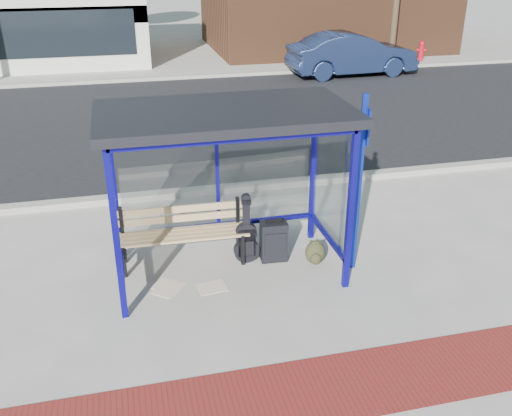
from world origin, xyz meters
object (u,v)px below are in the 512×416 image
object	(u,v)px
parked_car	(352,54)
bench	(182,230)
fire_hydrant	(421,50)
backpack	(315,253)
suitcase	(274,241)
guitar_bag	(246,239)

from	to	relation	value
parked_car	bench	bearing A→B (deg)	145.18
fire_hydrant	backpack	bearing A→B (deg)	-123.43
bench	suitcase	distance (m)	1.37
suitcase	fire_hydrant	xyz separation A→B (m)	(9.94, 13.95, 0.12)
backpack	guitar_bag	bearing A→B (deg)	175.97
bench	suitcase	world-z (taller)	bench
bench	parked_car	bearing A→B (deg)	59.41
backpack	fire_hydrant	xyz separation A→B (m)	(9.37, 14.19, 0.27)
guitar_bag	fire_hydrant	bearing A→B (deg)	56.93
guitar_bag	suitcase	xyz separation A→B (m)	(0.40, -0.06, -0.06)
suitcase	parked_car	distance (m)	13.59
bench	guitar_bag	bearing A→B (deg)	-12.19
guitar_bag	parked_car	bearing A→B (deg)	64.92
bench	suitcase	xyz separation A→B (m)	(1.32, -0.29, -0.20)
bench	backpack	size ratio (longest dim) A/B	5.44
bench	parked_car	size ratio (longest dim) A/B	0.43
bench	guitar_bag	xyz separation A→B (m)	(0.92, -0.23, -0.14)
suitcase	backpack	size ratio (longest dim) A/B	1.91
guitar_bag	suitcase	bearing A→B (deg)	-4.32
bench	parked_car	distance (m)	14.00
bench	backpack	xyz separation A→B (m)	(1.89, -0.53, -0.34)
parked_car	fire_hydrant	world-z (taller)	parked_car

